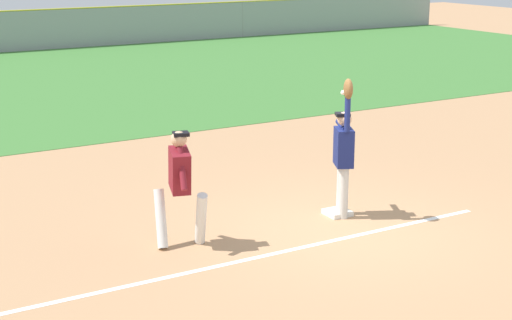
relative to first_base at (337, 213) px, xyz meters
name	(u,v)px	position (x,y,z in m)	size (l,w,h in m)	color
ground_plane	(341,228)	(-0.33, -0.54, -0.04)	(73.93, 73.93, 0.00)	tan
outfield_grass	(51,83)	(-0.33, 14.94, -0.04)	(47.02, 16.84, 0.01)	#3D7533
chalk_foul_line	(126,286)	(-4.00, -0.90, -0.04)	(12.00, 0.10, 0.01)	white
first_base	(337,213)	(0.00, 0.00, 0.00)	(0.38, 0.38, 0.08)	white
fielder	(344,149)	(0.02, -0.09, 1.08)	(0.49, 0.85, 2.28)	silver
runner	(180,181)	(-2.78, 0.02, 0.96)	(0.76, 0.83, 1.72)	white
baseball	(343,93)	(-0.13, -0.23, 2.02)	(0.07, 0.07, 0.07)	white
parked_car_green	(100,23)	(5.51, 26.68, 0.63)	(4.57, 2.45, 1.25)	#1E6B33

